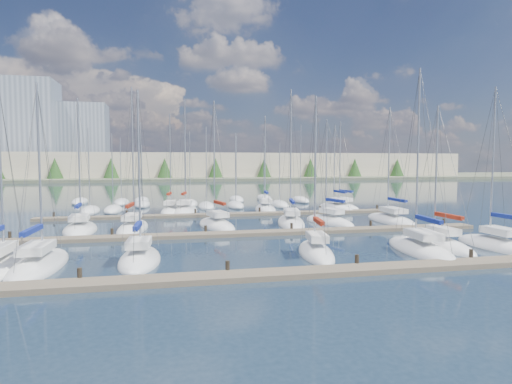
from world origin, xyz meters
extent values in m
plane|color=#203041|center=(0.00, 60.00, 0.00)|extent=(400.00, 400.00, 0.00)
cube|color=#6B5E4C|center=(0.00, 2.00, 0.15)|extent=(44.00, 1.80, 0.35)
cylinder|color=#2D261C|center=(-12.00, 2.90, 0.30)|extent=(0.26, 0.26, 1.10)
cylinder|color=#2D261C|center=(-4.00, 2.90, 0.30)|extent=(0.26, 0.26, 1.10)
cylinder|color=#2D261C|center=(4.00, 2.90, 0.30)|extent=(0.26, 0.26, 1.10)
cylinder|color=#2D261C|center=(12.00, 2.90, 0.30)|extent=(0.26, 0.26, 1.10)
cube|color=#6B5E4C|center=(0.00, 16.00, 0.15)|extent=(44.00, 1.80, 0.35)
cylinder|color=#2D261C|center=(-20.00, 16.90, 0.30)|extent=(0.26, 0.26, 1.10)
cylinder|color=#2D261C|center=(-12.00, 16.90, 0.30)|extent=(0.26, 0.26, 1.10)
cylinder|color=#2D261C|center=(-4.00, 16.90, 0.30)|extent=(0.26, 0.26, 1.10)
cylinder|color=#2D261C|center=(4.00, 16.90, 0.30)|extent=(0.26, 0.26, 1.10)
cylinder|color=#2D261C|center=(12.00, 16.90, 0.30)|extent=(0.26, 0.26, 1.10)
cylinder|color=#2D261C|center=(20.00, 16.90, 0.30)|extent=(0.26, 0.26, 1.10)
cube|color=#6B5E4C|center=(0.00, 30.00, 0.15)|extent=(44.00, 1.80, 0.35)
cylinder|color=#2D261C|center=(-20.00, 30.90, 0.30)|extent=(0.26, 0.26, 1.10)
cylinder|color=#2D261C|center=(-12.00, 30.90, 0.30)|extent=(0.26, 0.26, 1.10)
cylinder|color=#2D261C|center=(-4.00, 30.90, 0.30)|extent=(0.26, 0.26, 1.10)
cylinder|color=#2D261C|center=(4.00, 30.90, 0.30)|extent=(0.26, 0.26, 1.10)
cylinder|color=#2D261C|center=(12.00, 30.90, 0.30)|extent=(0.26, 0.26, 1.10)
cylinder|color=#2D261C|center=(20.00, 30.90, 0.30)|extent=(0.26, 0.26, 1.10)
ellipsoid|color=white|center=(-9.14, 7.30, 0.05)|extent=(2.94, 7.12, 1.60)
cube|color=silver|center=(-9.16, 6.95, 1.35)|extent=(1.55, 2.52, 0.50)
cylinder|color=#9EA0A5|center=(-9.12, 7.86, 6.14)|extent=(0.14, 0.14, 10.08)
cylinder|color=#9EA0A5|center=(-9.18, 6.39, 2.40)|extent=(0.24, 2.94, 0.10)
cube|color=navy|center=(-9.18, 6.39, 2.52)|extent=(0.42, 2.72, 0.30)
ellipsoid|color=white|center=(-15.11, 6.99, 0.05)|extent=(2.91, 8.84, 1.60)
cube|color=silver|center=(-15.12, 6.55, 1.35)|extent=(1.56, 3.11, 0.50)
cylinder|color=#9EA0A5|center=(-15.09, 7.69, 6.24)|extent=(0.14, 0.14, 10.28)
cylinder|color=#9EA0A5|center=(-15.13, 5.85, 2.40)|extent=(0.18, 3.69, 0.10)
cube|color=navy|center=(-15.13, 5.85, 2.52)|extent=(0.37, 3.40, 0.30)
ellipsoid|color=white|center=(16.56, 21.17, 0.05)|extent=(3.24, 9.70, 1.60)
cube|color=silver|center=(16.55, 20.69, 1.35)|extent=(1.73, 3.41, 0.50)
cylinder|color=#9EA0A5|center=(16.58, 21.94, 6.79)|extent=(0.14, 0.14, 11.37)
cylinder|color=#9EA0A5|center=(16.53, 19.92, 2.40)|extent=(0.21, 4.04, 0.10)
cube|color=navy|center=(16.53, 19.92, 2.52)|extent=(0.40, 3.72, 0.30)
ellipsoid|color=white|center=(17.12, 6.61, 0.05)|extent=(2.89, 7.76, 1.60)
cube|color=silver|center=(17.13, 6.22, 1.35)|extent=(1.55, 2.73, 0.50)
cylinder|color=#9EA0A5|center=(17.11, 7.22, 6.65)|extent=(0.14, 0.14, 11.10)
cylinder|color=#9EA0A5|center=(17.15, 5.61, 2.40)|extent=(0.19, 3.23, 0.10)
cube|color=navy|center=(17.15, 5.61, 2.52)|extent=(0.38, 2.98, 0.30)
ellipsoid|color=white|center=(-5.04, 35.02, 0.05)|extent=(4.45, 8.67, 1.60)
cube|color=silver|center=(-5.12, 34.62, 1.35)|extent=(2.15, 3.14, 0.50)
cylinder|color=#9EA0A5|center=(-4.92, 35.67, 7.85)|extent=(0.14, 0.14, 13.49)
cylinder|color=#9EA0A5|center=(-5.24, 33.97, 2.40)|extent=(0.73, 3.43, 0.10)
cube|color=maroon|center=(-5.24, 33.97, 2.52)|extent=(0.87, 3.19, 0.30)
ellipsoid|color=white|center=(-10.60, 21.10, 0.05)|extent=(3.46, 9.10, 1.60)
cube|color=silver|center=(-10.64, 20.65, 1.35)|extent=(1.71, 3.24, 0.50)
cylinder|color=#9EA0A5|center=(-10.52, 21.80, 7.39)|extent=(0.14, 0.14, 12.59)
cylinder|color=#9EA0A5|center=(-10.72, 19.95, 2.40)|extent=(0.50, 3.72, 0.10)
cube|color=maroon|center=(-10.72, 19.95, 2.52)|extent=(0.67, 3.44, 0.30)
ellipsoid|color=white|center=(5.43, 21.90, 0.05)|extent=(4.66, 10.32, 1.60)
cube|color=silver|center=(5.33, 21.41, 1.35)|extent=(2.16, 3.72, 0.50)
cylinder|color=#9EA0A5|center=(5.59, 22.68, 7.63)|extent=(0.14, 0.14, 13.06)
cylinder|color=#9EA0A5|center=(5.17, 20.63, 2.40)|extent=(0.94, 4.13, 0.10)
cube|color=navy|center=(5.17, 20.63, 2.52)|extent=(1.07, 3.84, 0.30)
ellipsoid|color=white|center=(-2.49, 21.54, 0.05)|extent=(4.27, 8.35, 1.60)
cube|color=maroon|center=(-2.49, 21.54, 0.05)|extent=(2.16, 4.03, 0.12)
cube|color=silver|center=(-2.41, 21.15, 1.35)|extent=(2.04, 3.03, 0.50)
cylinder|color=#9EA0A5|center=(-2.61, 22.17, 6.88)|extent=(0.14, 0.14, 11.56)
cylinder|color=#9EA0A5|center=(-2.29, 20.53, 2.40)|extent=(0.75, 3.30, 0.10)
cube|color=maroon|center=(-2.29, 20.53, 2.52)|extent=(0.89, 3.07, 0.30)
ellipsoid|color=white|center=(2.83, 6.99, 0.05)|extent=(3.31, 7.35, 1.60)
cube|color=maroon|center=(2.83, 6.99, 0.05)|extent=(1.68, 3.54, 0.12)
cube|color=silver|center=(2.77, 6.64, 1.35)|extent=(1.60, 2.64, 0.50)
cylinder|color=#9EA0A5|center=(2.92, 7.55, 6.11)|extent=(0.14, 0.14, 10.02)
cylinder|color=#9EA0A5|center=(2.68, 6.08, 2.40)|extent=(0.57, 2.96, 0.10)
cube|color=maroon|center=(2.68, 6.08, 2.52)|extent=(0.73, 2.75, 0.30)
ellipsoid|color=white|center=(15.53, 34.11, 0.05)|extent=(3.72, 8.75, 1.60)
cube|color=silver|center=(15.57, 33.69, 1.35)|extent=(1.90, 3.11, 0.50)
cylinder|color=#9EA0A5|center=(15.47, 34.79, 6.34)|extent=(0.14, 0.14, 10.48)
cylinder|color=#9EA0A5|center=(15.63, 33.01, 2.40)|extent=(0.41, 3.58, 0.10)
cube|color=navy|center=(15.63, 33.01, 2.52)|extent=(0.58, 3.31, 0.30)
ellipsoid|color=white|center=(5.68, 34.86, 0.05)|extent=(3.58, 8.20, 1.60)
cube|color=maroon|center=(5.68, 34.86, 0.05)|extent=(1.82, 3.95, 0.12)
cube|color=silver|center=(5.64, 34.47, 1.35)|extent=(1.78, 2.93, 0.50)
cylinder|color=#9EA0A5|center=(5.76, 35.49, 6.93)|extent=(0.14, 0.14, 11.66)
cylinder|color=#9EA0A5|center=(5.56, 33.84, 2.40)|extent=(0.50, 3.32, 0.10)
cube|color=navy|center=(5.56, 33.84, 2.52)|extent=(0.66, 3.08, 0.30)
ellipsoid|color=white|center=(16.75, 34.99, 0.05)|extent=(3.62, 8.13, 1.60)
cube|color=black|center=(16.75, 34.99, 0.05)|extent=(1.83, 3.92, 0.12)
cube|color=silver|center=(16.82, 34.60, 1.35)|extent=(1.72, 2.93, 0.50)
cylinder|color=#9EA0A5|center=(16.64, 35.61, 6.67)|extent=(0.14, 0.14, 11.13)
cylinder|color=#9EA0A5|center=(16.93, 33.99, 2.40)|extent=(0.67, 3.27, 0.10)
cube|color=navy|center=(16.93, 33.99, 2.52)|extent=(0.82, 3.04, 0.30)
ellipsoid|color=white|center=(9.59, 21.64, 0.05)|extent=(4.49, 8.07, 1.60)
cube|color=black|center=(9.59, 21.64, 0.05)|extent=(2.25, 3.90, 0.12)
cube|color=silver|center=(9.70, 21.27, 1.35)|extent=(2.06, 2.96, 0.50)
cylinder|color=#9EA0A5|center=(9.43, 22.23, 6.08)|extent=(0.14, 0.14, 9.95)
cylinder|color=#9EA0A5|center=(9.86, 20.68, 2.40)|extent=(0.97, 3.13, 0.10)
cube|color=navy|center=(9.86, 20.68, 2.52)|extent=(1.09, 2.94, 0.30)
ellipsoid|color=white|center=(-15.42, 21.44, 0.05)|extent=(3.57, 8.06, 1.60)
cube|color=black|center=(-15.42, 21.44, 0.05)|extent=(1.83, 3.88, 0.12)
cube|color=silver|center=(-15.39, 21.05, 1.35)|extent=(1.85, 2.87, 0.50)
cylinder|color=#9EA0A5|center=(-15.47, 22.07, 6.80)|extent=(0.14, 0.14, 11.40)
cylinder|color=#9EA0A5|center=(-15.34, 20.42, 2.40)|extent=(0.34, 3.30, 0.10)
cube|color=navy|center=(-15.34, 20.42, 2.52)|extent=(0.52, 3.05, 0.30)
ellipsoid|color=white|center=(-6.95, 34.79, 0.05)|extent=(3.28, 7.65, 1.60)
cube|color=black|center=(-6.95, 34.79, 0.05)|extent=(1.66, 3.69, 0.12)
cube|color=silver|center=(-7.00, 34.43, 1.35)|extent=(1.59, 2.74, 0.50)
cylinder|color=#9EA0A5|center=(-6.86, 35.38, 6.92)|extent=(0.14, 0.14, 11.65)
cylinder|color=#9EA0A5|center=(-7.09, 33.84, 2.40)|extent=(0.55, 3.09, 0.10)
cube|color=maroon|center=(-7.09, 33.84, 2.52)|extent=(0.71, 2.87, 0.30)
ellipsoid|color=white|center=(-17.33, 7.03, 0.05)|extent=(2.80, 8.89, 1.60)
cylinder|color=#9EA0A5|center=(-17.32, 7.74, 6.49)|extent=(0.14, 0.14, 10.78)
ellipsoid|color=white|center=(13.10, 7.79, 0.05)|extent=(2.26, 7.97, 1.60)
cube|color=black|center=(13.10, 7.79, 0.05)|extent=(1.17, 3.83, 0.12)
cube|color=silver|center=(13.10, 7.39, 1.35)|extent=(1.24, 2.79, 0.50)
cylinder|color=#9EA0A5|center=(13.10, 8.43, 5.97)|extent=(0.14, 0.14, 9.73)
cylinder|color=#9EA0A5|center=(13.10, 6.76, 2.40)|extent=(0.11, 3.34, 0.10)
cube|color=maroon|center=(13.10, 6.76, 2.52)|extent=(0.31, 3.08, 0.30)
ellipsoid|color=white|center=(10.61, 6.48, 0.05)|extent=(3.87, 9.17, 1.60)
cube|color=black|center=(10.61, 6.48, 0.05)|extent=(1.97, 4.42, 0.12)
cube|color=silver|center=(10.56, 6.04, 1.35)|extent=(1.92, 3.28, 0.50)
cylinder|color=#9EA0A5|center=(10.69, 7.19, 7.20)|extent=(0.14, 0.14, 12.19)
cylinder|color=#9EA0A5|center=(10.48, 5.33, 2.40)|extent=(0.53, 3.73, 0.10)
cube|color=navy|center=(10.48, 5.33, 2.52)|extent=(0.69, 3.45, 0.30)
cylinder|color=#9EA0A5|center=(-20.75, 49.89, 6.50)|extent=(0.12, 0.12, 11.20)
ellipsoid|color=white|center=(-20.75, 49.89, 0.25)|extent=(2.20, 6.40, 1.40)
cylinder|color=#9EA0A5|center=(-3.94, 43.45, 5.97)|extent=(0.12, 0.12, 10.14)
ellipsoid|color=white|center=(-3.94, 43.45, 0.25)|extent=(2.20, 6.40, 1.40)
cylinder|color=#9EA0A5|center=(-4.68, 43.24, 6.14)|extent=(0.12, 0.12, 10.49)
ellipsoid|color=white|center=(-4.68, 43.24, 0.25)|extent=(2.20, 6.40, 1.40)
cylinder|color=#9EA0A5|center=(9.07, 50.53, 5.93)|extent=(0.12, 0.12, 10.06)
ellipsoid|color=white|center=(9.07, 50.53, 0.25)|extent=(2.20, 6.40, 1.40)
cylinder|color=#9EA0A5|center=(-14.23, 47.33, 5.60)|extent=(0.12, 0.12, 9.39)
ellipsoid|color=white|center=(-14.23, 47.33, 0.25)|extent=(2.20, 6.40, 1.40)
cylinder|color=#9EA0A5|center=(-16.97, 36.19, 5.83)|extent=(0.12, 0.12, 9.85)
ellipsoid|color=white|center=(-16.97, 36.19, 0.25)|extent=(2.20, 6.40, 1.40)
cylinder|color=#9EA0A5|center=(-14.23, 36.83, 5.55)|extent=(0.12, 0.12, 9.30)
ellipsoid|color=white|center=(-14.23, 36.83, 0.25)|extent=(2.20, 6.40, 1.40)
cylinder|color=#9EA0A5|center=(13.97, 45.41, 6.74)|extent=(0.12, 0.12, 11.68)
ellipsoid|color=white|center=(13.97, 45.41, 0.25)|extent=(2.20, 6.40, 1.40)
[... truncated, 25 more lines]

